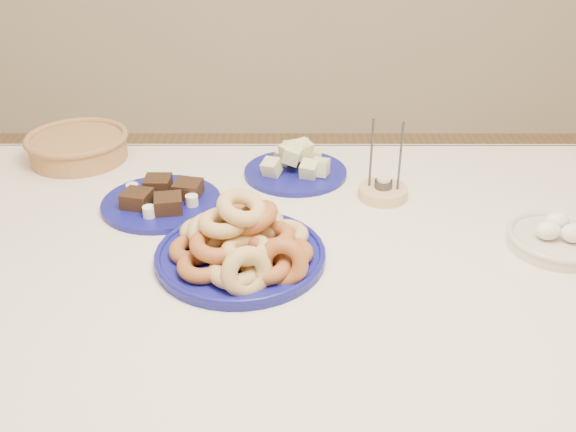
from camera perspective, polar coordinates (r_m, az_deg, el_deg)
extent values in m
cylinder|color=brown|center=(2.05, -20.03, -5.78)|extent=(0.06, 0.06, 0.72)
cylinder|color=brown|center=(2.05, 20.08, -5.81)|extent=(0.06, 0.06, 0.72)
cube|color=white|center=(1.38, 0.00, -2.96)|extent=(1.70, 1.10, 0.02)
cube|color=white|center=(1.93, 0.02, 2.51)|extent=(1.70, 0.01, 0.28)
cylinder|color=navy|center=(1.33, -4.24, -3.59)|extent=(0.44, 0.44, 0.02)
torus|color=navy|center=(1.32, -4.25, -3.26)|extent=(0.45, 0.45, 0.01)
torus|color=#B2884A|center=(1.35, -0.30, -1.67)|extent=(0.10, 0.10, 0.03)
torus|color=brown|center=(1.39, -2.40, -0.70)|extent=(0.12, 0.12, 0.03)
torus|color=brown|center=(1.40, -5.21, -0.52)|extent=(0.12, 0.13, 0.04)
torus|color=#B2884A|center=(1.37, -7.50, -1.47)|extent=(0.10, 0.10, 0.04)
torus|color=brown|center=(1.32, -8.38, -2.90)|extent=(0.14, 0.14, 0.04)
torus|color=brown|center=(1.26, -7.58, -4.38)|extent=(0.11, 0.11, 0.04)
torus|color=#B2884A|center=(1.24, -4.83, -4.98)|extent=(0.14, 0.14, 0.04)
torus|color=brown|center=(1.25, -1.94, -4.52)|extent=(0.14, 0.14, 0.05)
torus|color=brown|center=(1.29, 0.03, -3.24)|extent=(0.12, 0.12, 0.04)
torus|color=#B2884A|center=(1.33, -2.50, -0.61)|extent=(0.11, 0.12, 0.05)
torus|color=brown|center=(1.36, -4.94, -0.15)|extent=(0.12, 0.11, 0.05)
torus|color=#B2884A|center=(1.32, -6.79, -1.21)|extent=(0.12, 0.12, 0.05)
torus|color=brown|center=(1.26, -6.50, -2.62)|extent=(0.13, 0.13, 0.05)
torus|color=#B2884A|center=(1.25, -3.68, -2.97)|extent=(0.14, 0.14, 0.04)
torus|color=brown|center=(1.28, -1.59, -1.88)|extent=(0.12, 0.12, 0.04)
torus|color=brown|center=(1.29, -3.01, -0.15)|extent=(0.11, 0.10, 0.07)
torus|color=#B2884A|center=(1.28, -5.75, -0.57)|extent=(0.12, 0.12, 0.03)
torus|color=#B2884A|center=(1.27, -4.14, 0.76)|extent=(0.14, 0.14, 0.06)
torus|color=#B2884A|center=(1.21, -3.71, -5.02)|extent=(0.12, 0.10, 0.11)
torus|color=brown|center=(1.23, -0.52, -4.22)|extent=(0.11, 0.08, 0.11)
cylinder|color=navy|center=(1.68, 0.67, 3.90)|extent=(0.30, 0.30, 0.01)
cube|color=#CCD787|center=(1.68, 1.24, 6.00)|extent=(0.05, 0.05, 0.04)
cube|color=#CCD787|center=(1.66, 0.71, 5.74)|extent=(0.06, 0.06, 0.04)
cube|color=#CCD787|center=(1.71, -0.29, 5.32)|extent=(0.06, 0.07, 0.06)
cube|color=#CCD787|center=(1.68, 1.30, 5.97)|extent=(0.06, 0.07, 0.05)
cube|color=#CCD787|center=(1.63, 1.87, 4.13)|extent=(0.05, 0.06, 0.05)
cube|color=#CCD787|center=(1.65, 2.90, 4.35)|extent=(0.05, 0.05, 0.04)
cube|color=#CCD787|center=(1.66, 0.13, 5.75)|extent=(0.06, 0.06, 0.05)
cube|color=#CCD787|center=(1.70, 2.22, 5.21)|extent=(0.05, 0.04, 0.05)
cube|color=#CCD787|center=(1.73, 0.56, 5.70)|extent=(0.06, 0.06, 0.05)
cube|color=#CCD787|center=(1.64, 0.39, 5.47)|extent=(0.06, 0.06, 0.05)
cube|color=#CCD787|center=(1.65, -1.48, 4.32)|extent=(0.06, 0.06, 0.05)
cube|color=#CCD787|center=(1.67, 0.43, 5.92)|extent=(0.06, 0.06, 0.05)
cylinder|color=navy|center=(1.56, -11.17, 1.16)|extent=(0.33, 0.33, 0.01)
cube|color=black|center=(1.54, -13.26, 1.51)|extent=(0.08, 0.08, 0.04)
cube|color=black|center=(1.50, -10.59, 1.10)|extent=(0.07, 0.07, 0.04)
cube|color=black|center=(1.60, -11.49, 2.77)|extent=(0.06, 0.06, 0.04)
cube|color=black|center=(1.56, -8.88, 2.40)|extent=(0.07, 0.07, 0.04)
cylinder|color=white|center=(1.60, -13.65, 2.36)|extent=(0.03, 0.03, 0.03)
cylinder|color=white|center=(1.49, -12.23, 0.38)|extent=(0.03, 0.03, 0.03)
cylinder|color=white|center=(1.52, -8.54, 1.38)|extent=(0.03, 0.03, 0.03)
cylinder|color=olive|center=(1.86, -18.13, 5.72)|extent=(0.28, 0.28, 0.06)
torus|color=olive|center=(1.84, -18.29, 6.66)|extent=(0.30, 0.30, 0.02)
cylinder|color=tan|center=(1.58, 8.42, 2.08)|extent=(0.15, 0.15, 0.03)
cylinder|color=#3E3E43|center=(1.57, 8.48, 2.83)|extent=(0.05, 0.05, 0.02)
cylinder|color=silver|center=(1.57, 8.52, 3.28)|extent=(0.04, 0.04, 0.01)
cylinder|color=#3E3E43|center=(1.54, 7.42, 5.55)|extent=(0.01, 0.01, 0.17)
cylinder|color=#3E3E43|center=(1.54, 9.96, 5.23)|extent=(0.01, 0.01, 0.17)
cylinder|color=beige|center=(1.48, 22.71, -2.14)|extent=(0.20, 0.20, 0.03)
torus|color=beige|center=(1.47, 22.80, -1.70)|extent=(0.21, 0.21, 0.02)
ellipsoid|color=white|center=(1.44, 22.12, -1.19)|extent=(0.05, 0.04, 0.04)
ellipsoid|color=white|center=(1.45, 24.06, -1.38)|extent=(0.05, 0.04, 0.04)
ellipsoid|color=white|center=(1.49, 22.79, -0.42)|extent=(0.05, 0.04, 0.04)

